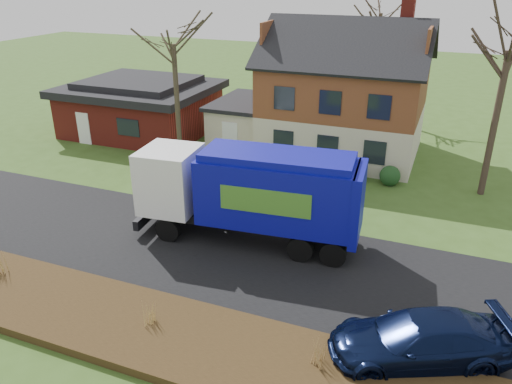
% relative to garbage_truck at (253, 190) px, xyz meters
% --- Properties ---
extents(ground, '(120.00, 120.00, 0.00)m').
position_rel_garbage_truck_xyz_m(ground, '(-1.08, -1.46, -2.32)').
color(ground, '#35521B').
rests_on(ground, ground).
extents(road, '(80.00, 7.00, 0.02)m').
position_rel_garbage_truck_xyz_m(road, '(-1.08, -1.46, -2.31)').
color(road, black).
rests_on(road, ground).
extents(mulch_verge, '(80.00, 3.50, 0.30)m').
position_rel_garbage_truck_xyz_m(mulch_verge, '(-1.08, -6.76, -2.17)').
color(mulch_verge, black).
rests_on(mulch_verge, ground).
extents(main_house, '(12.95, 8.95, 9.26)m').
position_rel_garbage_truck_xyz_m(main_house, '(0.41, 12.45, 1.71)').
color(main_house, beige).
rests_on(main_house, ground).
extents(ranch_house, '(9.80, 8.20, 3.70)m').
position_rel_garbage_truck_xyz_m(ranch_house, '(-13.08, 11.54, -0.51)').
color(ranch_house, maroon).
rests_on(ranch_house, ground).
extents(garbage_truck, '(9.58, 3.37, 4.03)m').
position_rel_garbage_truck_xyz_m(garbage_truck, '(0.00, 0.00, 0.00)').
color(garbage_truck, black).
rests_on(garbage_truck, ground).
extents(silver_sedan, '(4.78, 2.41, 1.50)m').
position_rel_garbage_truck_xyz_m(silver_sedan, '(-2.60, 1.93, -1.57)').
color(silver_sedan, '#A5A8AC').
rests_on(silver_sedan, ground).
extents(navy_wagon, '(5.64, 4.10, 1.52)m').
position_rel_garbage_truck_xyz_m(navy_wagon, '(7.12, -4.86, -1.56)').
color(navy_wagon, black).
rests_on(navy_wagon, ground).
extents(tree_front_west, '(3.21, 3.21, 9.54)m').
position_rel_garbage_truck_xyz_m(tree_front_west, '(-7.44, 6.93, 5.54)').
color(tree_front_west, '#3F3626').
rests_on(tree_front_west, ground).
extents(grass_clump_mid, '(0.31, 0.25, 0.86)m').
position_rel_garbage_truck_xyz_m(grass_clump_mid, '(-0.86, -6.61, -1.59)').
color(grass_clump_mid, tan).
rests_on(grass_clump_mid, mulch_verge).
extents(grass_clump_east, '(0.36, 0.29, 0.89)m').
position_rel_garbage_truck_xyz_m(grass_clump_east, '(4.54, -6.42, -1.57)').
color(grass_clump_east, '#A17D47').
rests_on(grass_clump_east, mulch_verge).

